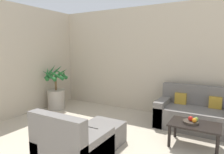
# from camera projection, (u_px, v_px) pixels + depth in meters

# --- Properties ---
(wall_back) EXTENTS (8.78, 0.06, 2.70)m
(wall_back) POSITION_uv_depth(u_px,v_px,m) (189.00, 61.00, 4.59)
(wall_back) COLOR beige
(wall_back) RESTS_ON ground_plane
(potted_palm) EXTENTS (0.71, 0.72, 1.22)m
(potted_palm) POSITION_uv_depth(u_px,v_px,m) (56.00, 92.00, 5.46)
(potted_palm) COLOR #ADA393
(potted_palm) RESTS_ON ground_plane
(sofa_loveseat) EXTENTS (1.53, 0.84, 0.85)m
(sofa_loveseat) POSITION_uv_depth(u_px,v_px,m) (195.00, 114.00, 4.15)
(sofa_loveseat) COLOR slate
(sofa_loveseat) RESTS_ON ground_plane
(coffee_table) EXTENTS (0.80, 0.53, 0.40)m
(coffee_table) POSITION_uv_depth(u_px,v_px,m) (195.00, 127.00, 3.33)
(coffee_table) COLOR black
(coffee_table) RESTS_ON ground_plane
(fruit_bowl) EXTENTS (0.25, 0.25, 0.04)m
(fruit_bowl) POSITION_uv_depth(u_px,v_px,m) (191.00, 122.00, 3.34)
(fruit_bowl) COLOR #42382D
(fruit_bowl) RESTS_ON coffee_table
(apple_red) EXTENTS (0.08, 0.08, 0.08)m
(apple_red) POSITION_uv_depth(u_px,v_px,m) (191.00, 118.00, 3.34)
(apple_red) COLOR red
(apple_red) RESTS_ON fruit_bowl
(apple_green) EXTENTS (0.07, 0.07, 0.07)m
(apple_green) POSITION_uv_depth(u_px,v_px,m) (196.00, 119.00, 3.32)
(apple_green) COLOR olive
(apple_green) RESTS_ON fruit_bowl
(orange_fruit) EXTENTS (0.07, 0.07, 0.07)m
(orange_fruit) POSITION_uv_depth(u_px,v_px,m) (194.00, 120.00, 3.26)
(orange_fruit) COLOR orange
(orange_fruit) RESTS_ON fruit_bowl
(armchair) EXTENTS (0.85, 0.78, 0.84)m
(armchair) POSITION_uv_depth(u_px,v_px,m) (72.00, 149.00, 2.72)
(armchair) COLOR slate
(armchair) RESTS_ON ground_plane
(ottoman) EXTENTS (0.62, 0.52, 0.37)m
(ottoman) POSITION_uv_depth(u_px,v_px,m) (104.00, 133.00, 3.47)
(ottoman) COLOR slate
(ottoman) RESTS_ON ground_plane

